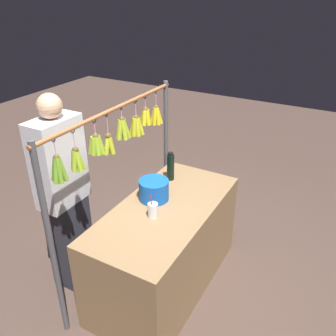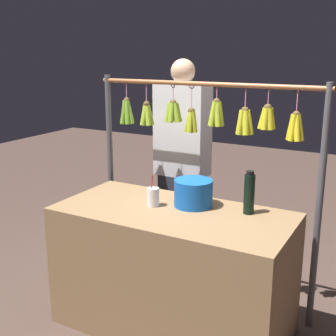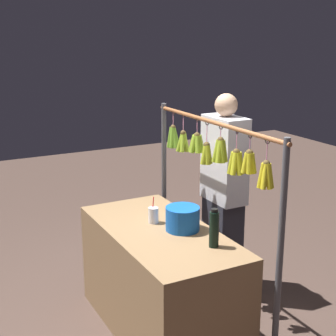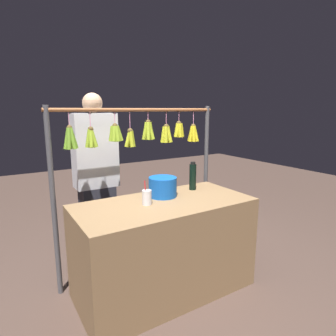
{
  "view_description": "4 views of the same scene",
  "coord_description": "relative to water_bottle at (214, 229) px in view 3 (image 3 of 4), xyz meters",
  "views": [
    {
      "loc": [
        2.12,
        1.21,
        2.48
      ],
      "look_at": [
        -0.05,
        0.0,
        1.18
      ],
      "focal_mm": 38.06,
      "sensor_mm": 36.0,
      "label": 1
    },
    {
      "loc": [
        -1.28,
        2.39,
        1.83
      ],
      "look_at": [
        0.04,
        0.0,
        1.11
      ],
      "focal_mm": 48.1,
      "sensor_mm": 36.0,
      "label": 2
    },
    {
      "loc": [
        -3.17,
        1.6,
        2.29
      ],
      "look_at": [
        -0.12,
        0.0,
        1.34
      ],
      "focal_mm": 54.78,
      "sensor_mm": 36.0,
      "label": 3
    },
    {
      "loc": [
        1.21,
        2.02,
        1.61
      ],
      "look_at": [
        -0.04,
        0.0,
        1.13
      ],
      "focal_mm": 30.79,
      "sensor_mm": 36.0,
      "label": 4
    }
  ],
  "objects": [
    {
      "name": "market_counter",
      "position": [
        0.44,
        0.19,
        -0.55
      ],
      "size": [
        1.52,
        0.73,
        0.83
      ],
      "primitive_type": "cube",
      "color": "olive",
      "rests_on": "ground"
    },
    {
      "name": "vendor_person",
      "position": [
        0.77,
        -0.6,
        -0.09
      ],
      "size": [
        0.42,
        0.23,
        1.77
      ],
      "color": "#2D2D38",
      "rests_on": "ground"
    },
    {
      "name": "blue_bucket",
      "position": [
        0.37,
        0.04,
        -0.04
      ],
      "size": [
        0.25,
        0.25,
        0.18
      ],
      "primitive_type": "cylinder",
      "color": "blue",
      "rests_on": "market_counter"
    },
    {
      "name": "water_bottle",
      "position": [
        0.0,
        0.0,
        0.0
      ],
      "size": [
        0.07,
        0.07,
        0.28
      ],
      "color": "black",
      "rests_on": "market_counter"
    },
    {
      "name": "drink_cup",
      "position": [
        0.6,
        0.17,
        -0.07
      ],
      "size": [
        0.08,
        0.08,
        0.21
      ],
      "color": "silver",
      "rests_on": "market_counter"
    },
    {
      "name": "ground_plane",
      "position": [
        0.44,
        0.19,
        -0.97
      ],
      "size": [
        12.0,
        12.0,
        0.0
      ],
      "primitive_type": "plane",
      "color": "#4C3931"
    },
    {
      "name": "display_rack",
      "position": [
        0.43,
        -0.26,
        0.25
      ],
      "size": [
        1.69,
        0.14,
        1.65
      ],
      "color": "#4C4C51",
      "rests_on": "ground"
    }
  ]
}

